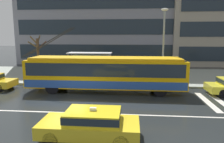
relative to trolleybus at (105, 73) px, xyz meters
The scene contains 13 objects.
ground_plane 4.52m from the trolleybus, 117.75° to the right, with size 160.00×160.00×0.00m, color #222627.
sidewalk_slab 7.04m from the trolleybus, 106.72° to the left, with size 80.00×10.00×0.14m, color gray.
crosswalk_stripe_edge_near 7.63m from the trolleybus, 16.19° to the right, with size 0.44×4.40×0.01m, color beige.
crosswalk_stripe_inner_a 8.48m from the trolleybus, 14.47° to the right, with size 0.44×4.40×0.01m, color beige.
lane_centre_line 5.56m from the trolleybus, 111.75° to the right, with size 72.00×0.14×0.01m, color silver.
trolleybus is the anchor object (origin of this frame).
taxi_oncoming_near 7.95m from the trolleybus, 87.64° to the right, with size 4.25×1.85×1.39m.
bus_shelter 4.51m from the trolleybus, 116.13° to the left, with size 4.22×1.65×2.66m.
pedestrian_at_shelter 3.63m from the trolleybus, 48.96° to the left, with size 0.49×0.49×1.71m.
pedestrian_approaching_curb 3.00m from the trolleybus, 117.41° to the left, with size 1.18×1.18×1.91m.
street_lamp 5.96m from the trolleybus, 27.39° to the left, with size 0.60×0.32×6.57m.
street_tree_bare 9.08m from the trolleybus, 147.68° to the left, with size 1.51×1.66×4.33m.
office_tower_corner_left 22.21m from the trolleybus, 97.54° to the left, with size 26.59×11.40×18.85m.
Camera 1 is at (3.97, -12.54, 4.37)m, focal length 33.83 mm.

